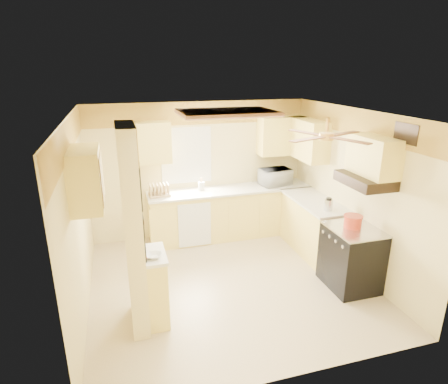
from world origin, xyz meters
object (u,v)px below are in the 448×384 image
object	(u,v)px
stove	(351,257)
kettle	(328,205)
dutch_oven	(353,221)
microwave	(275,177)
bowl	(154,256)

from	to	relation	value
stove	kettle	xyz separation A→B (m)	(-0.02, 0.68, 0.57)
dutch_oven	kettle	size ratio (longest dim) A/B	1.31
kettle	microwave	bearing A→B (deg)	100.03
bowl	kettle	size ratio (longest dim) A/B	0.94
microwave	kettle	size ratio (longest dim) A/B	2.77
dutch_oven	kettle	bearing A→B (deg)	91.53
bowl	kettle	xyz separation A→B (m)	(2.79, 0.78, 0.07)
stove	microwave	size ratio (longest dim) A/B	1.63
stove	bowl	bearing A→B (deg)	-177.82
microwave	dutch_oven	size ratio (longest dim) A/B	2.12
microwave	dutch_oven	xyz separation A→B (m)	(0.28, -2.10, -0.09)
stove	microwave	bearing A→B (deg)	97.41
bowl	dutch_oven	distance (m)	2.81
microwave	dutch_oven	bearing A→B (deg)	91.01
microwave	bowl	distance (m)	3.39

